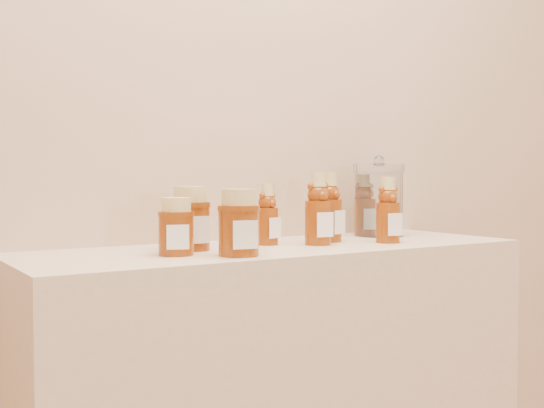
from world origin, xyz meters
TOP-DOWN VIEW (x-y plane):
  - wall_back at (0.00, 1.75)m, footprint 3.50×0.02m
  - bear_bottle_back_left at (-0.01, 1.59)m, footprint 0.07×0.07m
  - bear_bottle_back_mid at (0.16, 1.58)m, footprint 0.08×0.08m
  - bear_bottle_back_right at (0.34, 1.65)m, footprint 0.08×0.08m
  - bear_bottle_front_left at (0.10, 1.53)m, footprint 0.07×0.07m
  - bear_bottle_front_right at (0.27, 1.48)m, footprint 0.07×0.07m
  - honey_jar_left at (-0.28, 1.51)m, footprint 0.10×0.10m
  - honey_jar_back at (-0.21, 1.58)m, footprint 0.10×0.10m
  - honey_jar_front at (-0.17, 1.43)m, footprint 0.10×0.10m
  - glass_canister at (0.38, 1.63)m, footprint 0.14×0.14m

SIDE VIEW (x-z plane):
  - honey_jar_left at x=-0.28m, z-range 0.90..1.02m
  - honey_jar_front at x=-0.17m, z-range 0.90..1.04m
  - honey_jar_back at x=-0.21m, z-range 0.90..1.04m
  - bear_bottle_back_left at x=-0.01m, z-range 0.90..1.06m
  - bear_bottle_front_right at x=0.27m, z-range 0.90..1.08m
  - bear_bottle_back_right at x=0.34m, z-range 0.90..1.09m
  - bear_bottle_front_left at x=0.10m, z-range 0.90..1.09m
  - bear_bottle_back_mid at x=0.16m, z-range 0.90..1.10m
  - glass_canister at x=0.38m, z-range 0.90..1.11m
  - wall_back at x=0.00m, z-range 0.00..2.70m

